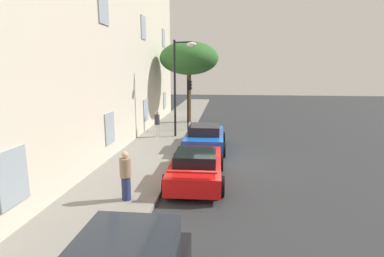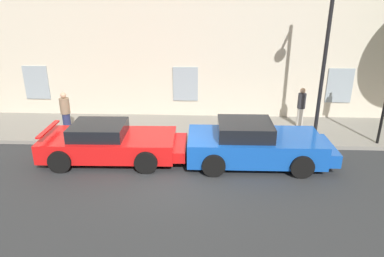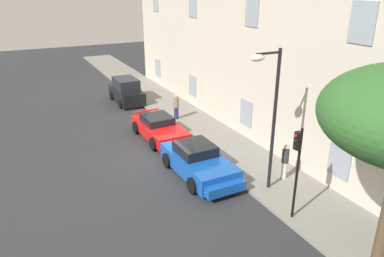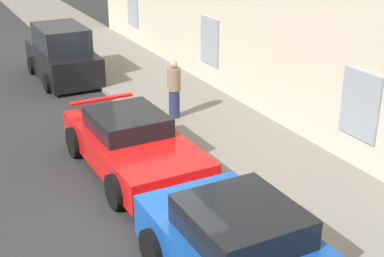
{
  "view_description": "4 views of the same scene",
  "coord_description": "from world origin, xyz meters",
  "px_view_note": "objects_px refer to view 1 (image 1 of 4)",
  "views": [
    {
      "loc": [
        -13.59,
        -0.2,
        4.34
      ],
      "look_at": [
        -0.66,
        1.19,
        1.8
      ],
      "focal_mm": 28.19,
      "sensor_mm": 36.0,
      "label": 1
    },
    {
      "loc": [
        0.95,
        -9.95,
        5.3
      ],
      "look_at": [
        0.46,
        1.38,
        0.97
      ],
      "focal_mm": 32.89,
      "sensor_mm": 36.0,
      "label": 2
    },
    {
      "loc": [
        15.95,
        -6.29,
        8.32
      ],
      "look_at": [
        -0.61,
        2.08,
        0.99
      ],
      "focal_mm": 33.96,
      "sensor_mm": 36.0,
      "label": 3
    },
    {
      "loc": [
        8.01,
        -3.0,
        5.57
      ],
      "look_at": [
        -1.61,
        1.95,
        1.08
      ],
      "focal_mm": 50.14,
      "sensor_mm": 36.0,
      "label": 4
    }
  ],
  "objects_px": {
    "street_lamp": "(181,71)",
    "pedestrian_admiring": "(126,176)",
    "tree_near_kerb": "(189,59)",
    "sportscar_yellow_flank": "(205,138)",
    "pedestrian_strolling": "(157,124)",
    "traffic_light": "(189,95)",
    "sportscar_red_lead": "(197,165)"
  },
  "relations": [
    {
      "from": "tree_near_kerb",
      "to": "pedestrian_strolling",
      "type": "height_order",
      "value": "tree_near_kerb"
    },
    {
      "from": "sportscar_red_lead",
      "to": "street_lamp",
      "type": "bearing_deg",
      "value": 12.61
    },
    {
      "from": "sportscar_yellow_flank",
      "to": "pedestrian_strolling",
      "type": "height_order",
      "value": "pedestrian_strolling"
    },
    {
      "from": "tree_near_kerb",
      "to": "pedestrian_admiring",
      "type": "xyz_separation_m",
      "value": [
        -15.25,
        0.29,
        -4.25
      ]
    },
    {
      "from": "traffic_light",
      "to": "pedestrian_strolling",
      "type": "height_order",
      "value": "traffic_light"
    },
    {
      "from": "sportscar_red_lead",
      "to": "street_lamp",
      "type": "distance_m",
      "value": 8.34
    },
    {
      "from": "tree_near_kerb",
      "to": "traffic_light",
      "type": "height_order",
      "value": "tree_near_kerb"
    },
    {
      "from": "pedestrian_admiring",
      "to": "pedestrian_strolling",
      "type": "relative_size",
      "value": 0.99
    },
    {
      "from": "sportscar_red_lead",
      "to": "traffic_light",
      "type": "height_order",
      "value": "traffic_light"
    },
    {
      "from": "sportscar_yellow_flank",
      "to": "pedestrian_strolling",
      "type": "bearing_deg",
      "value": 56.27
    },
    {
      "from": "sportscar_red_lead",
      "to": "tree_near_kerb",
      "type": "relative_size",
      "value": 0.76
    },
    {
      "from": "tree_near_kerb",
      "to": "pedestrian_admiring",
      "type": "distance_m",
      "value": 15.83
    },
    {
      "from": "street_lamp",
      "to": "pedestrian_strolling",
      "type": "distance_m",
      "value": 3.61
    },
    {
      "from": "sportscar_yellow_flank",
      "to": "pedestrian_admiring",
      "type": "relative_size",
      "value": 2.92
    },
    {
      "from": "sportscar_yellow_flank",
      "to": "street_lamp",
      "type": "bearing_deg",
      "value": 34.07
    },
    {
      "from": "sportscar_red_lead",
      "to": "tree_near_kerb",
      "type": "distance_m",
      "value": 13.75
    },
    {
      "from": "sportscar_yellow_flank",
      "to": "tree_near_kerb",
      "type": "height_order",
      "value": "tree_near_kerb"
    },
    {
      "from": "sportscar_red_lead",
      "to": "pedestrian_admiring",
      "type": "distance_m",
      "value": 3.22
    },
    {
      "from": "sportscar_red_lead",
      "to": "pedestrian_admiring",
      "type": "xyz_separation_m",
      "value": [
        -2.42,
        2.08,
        0.37
      ]
    },
    {
      "from": "street_lamp",
      "to": "pedestrian_admiring",
      "type": "relative_size",
      "value": 3.66
    },
    {
      "from": "sportscar_yellow_flank",
      "to": "traffic_light",
      "type": "distance_m",
      "value": 5.21
    },
    {
      "from": "tree_near_kerb",
      "to": "pedestrian_admiring",
      "type": "bearing_deg",
      "value": 178.92
    },
    {
      "from": "traffic_light",
      "to": "sportscar_red_lead",
      "type": "bearing_deg",
      "value": -171.5
    },
    {
      "from": "sportscar_yellow_flank",
      "to": "traffic_light",
      "type": "bearing_deg",
      "value": 17.32
    },
    {
      "from": "pedestrian_admiring",
      "to": "sportscar_yellow_flank",
      "type": "bearing_deg",
      "value": -16.12
    },
    {
      "from": "tree_near_kerb",
      "to": "pedestrian_strolling",
      "type": "xyz_separation_m",
      "value": [
        -5.84,
        1.36,
        -4.23
      ]
    },
    {
      "from": "pedestrian_strolling",
      "to": "street_lamp",
      "type": "bearing_deg",
      "value": -77.76
    },
    {
      "from": "sportscar_red_lead",
      "to": "sportscar_yellow_flank",
      "type": "xyz_separation_m",
      "value": [
        4.87,
        -0.02,
        0.04
      ]
    },
    {
      "from": "pedestrian_strolling",
      "to": "sportscar_yellow_flank",
      "type": "bearing_deg",
      "value": -123.73
    },
    {
      "from": "traffic_light",
      "to": "pedestrian_strolling",
      "type": "xyz_separation_m",
      "value": [
        -2.48,
        1.74,
        -1.62
      ]
    },
    {
      "from": "traffic_light",
      "to": "pedestrian_strolling",
      "type": "relative_size",
      "value": 2.2
    },
    {
      "from": "sportscar_red_lead",
      "to": "pedestrian_strolling",
      "type": "bearing_deg",
      "value": 24.31
    }
  ]
}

